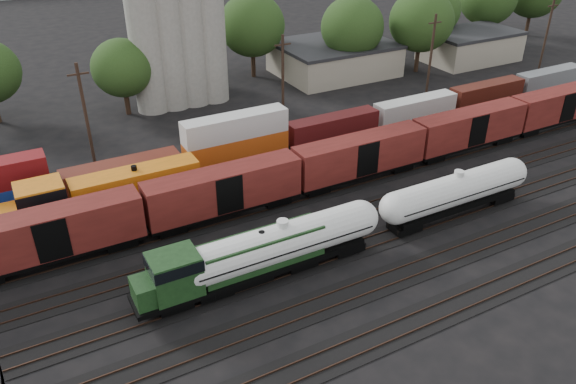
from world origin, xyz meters
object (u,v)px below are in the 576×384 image
grain_silo (176,25)px  tank_car_a (283,244)px  green_locomotive (228,264)px  orange_locomotive (101,195)px

grain_silo → tank_car_a: bearing=-97.9°
green_locomotive → tank_car_a: (4.84, 0.00, 0.25)m
orange_locomotive → grain_silo: 32.13m
green_locomotive → orange_locomotive: bearing=113.0°
tank_car_a → grain_silo: bearing=82.1°
tank_car_a → green_locomotive: bearing=-180.0°
grain_silo → orange_locomotive: bearing=-123.0°
green_locomotive → orange_locomotive: 16.30m
orange_locomotive → grain_silo: grain_silo is taller
green_locomotive → orange_locomotive: size_ratio=0.85×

